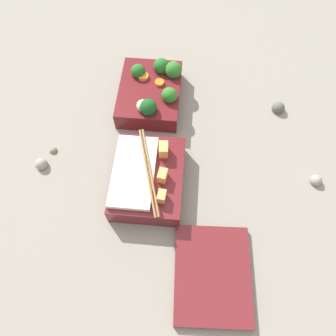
# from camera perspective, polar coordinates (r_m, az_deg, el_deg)

# --- Properties ---
(ground_plane) EXTENTS (3.00, 3.00, 0.00)m
(ground_plane) POSITION_cam_1_polar(r_m,az_deg,el_deg) (0.80, -2.33, 5.36)
(ground_plane) COLOR gray
(bento_tray_vegetable) EXTENTS (0.19, 0.15, 0.08)m
(bento_tray_vegetable) POSITION_cam_1_polar(r_m,az_deg,el_deg) (0.84, -2.89, 13.07)
(bento_tray_vegetable) COLOR maroon
(bento_tray_vegetable) RESTS_ON ground_plane
(bento_tray_rice) EXTENTS (0.20, 0.15, 0.08)m
(bento_tray_rice) POSITION_cam_1_polar(r_m,az_deg,el_deg) (0.71, -3.49, -1.73)
(bento_tray_rice) COLOR maroon
(bento_tray_rice) RESTS_ON ground_plane
(bento_lid) EXTENTS (0.20, 0.16, 0.01)m
(bento_lid) POSITION_cam_1_polar(r_m,az_deg,el_deg) (0.67, 7.75, -17.88)
(bento_lid) COLOR maroon
(bento_lid) RESTS_ON ground_plane
(pebble_0) EXTENTS (0.03, 0.03, 0.03)m
(pebble_0) POSITION_cam_1_polar(r_m,az_deg,el_deg) (0.80, -21.16, 0.62)
(pebble_0) COLOR gray
(pebble_0) RESTS_ON ground_plane
(pebble_1) EXTENTS (0.03, 0.03, 0.03)m
(pebble_1) POSITION_cam_1_polar(r_m,az_deg,el_deg) (0.88, 18.64, 9.87)
(pebble_1) COLOR #595651
(pebble_1) RESTS_ON ground_plane
(pebble_2) EXTENTS (0.03, 0.03, 0.03)m
(pebble_2) POSITION_cam_1_polar(r_m,az_deg,el_deg) (0.80, 24.36, -2.00)
(pebble_2) COLOR gray
(pebble_2) RESTS_ON ground_plane
(pebble_3) EXTENTS (0.02, 0.02, 0.02)m
(pebble_3) POSITION_cam_1_polar(r_m,az_deg,el_deg) (0.82, -19.40, 2.99)
(pebble_3) COLOR #7A6B5B
(pebble_3) RESTS_ON ground_plane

